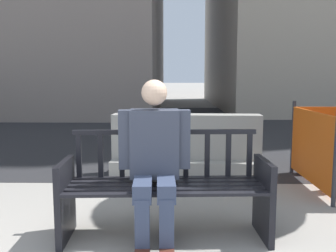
{
  "coord_description": "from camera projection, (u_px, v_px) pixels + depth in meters",
  "views": [
    {
      "loc": [
        0.64,
        -1.9,
        1.33
      ],
      "look_at": [
        0.57,
        2.58,
        0.75
      ],
      "focal_mm": 40.0,
      "sensor_mm": 36.0,
      "label": 1
    }
  ],
  "objects": [
    {
      "name": "street_asphalt",
      "position": [
        151.0,
        124.0,
        10.7
      ],
      "size": [
        120.0,
        12.0,
        0.01
      ],
      "primitive_type": "cube",
      "color": "#28282B",
      "rests_on": "ground"
    },
    {
      "name": "street_bench",
      "position": [
        165.0,
        191.0,
        3.11
      ],
      "size": [
        1.71,
        0.6,
        0.88
      ],
      "color": "black",
      "rests_on": "ground"
    },
    {
      "name": "seated_person",
      "position": [
        154.0,
        158.0,
        3.01
      ],
      "size": [
        0.58,
        0.73,
        1.31
      ],
      "color": "#383D4C",
      "rests_on": "ground"
    },
    {
      "name": "jersey_barrier_centre",
      "position": [
        186.0,
        151.0,
        5.11
      ],
      "size": [
        2.03,
        0.77,
        0.84
      ],
      "color": "gray",
      "rests_on": "ground"
    }
  ]
}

